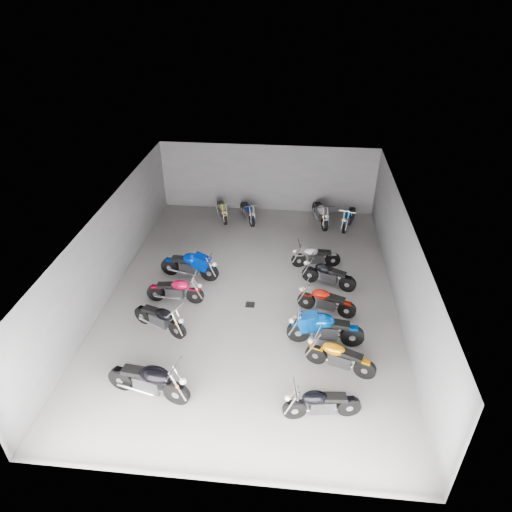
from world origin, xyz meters
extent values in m
plane|color=gray|center=(0.00, 0.00, 0.00)|extent=(14.00, 14.00, 0.00)
cube|color=gray|center=(0.00, 7.00, 1.60)|extent=(10.00, 0.10, 3.20)
cube|color=gray|center=(-5.00, 0.00, 1.60)|extent=(0.10, 14.00, 3.20)
cube|color=gray|center=(5.00, 0.00, 1.60)|extent=(0.10, 14.00, 3.20)
cube|color=black|center=(0.00, 0.00, 3.22)|extent=(10.00, 14.00, 0.04)
cube|color=black|center=(0.00, -0.50, 0.01)|extent=(0.32, 0.32, 0.01)
cylinder|color=black|center=(-1.46, -4.89, 0.37)|extent=(0.75, 0.30, 0.74)
cylinder|color=black|center=(-3.09, -4.55, 0.37)|extent=(0.76, 0.32, 0.74)
cube|color=#2D2D30|center=(-2.28, -4.72, 0.48)|extent=(0.80, 0.49, 0.46)
ellipsoid|color=black|center=(-2.03, -4.77, 0.85)|extent=(0.86, 0.61, 0.41)
cube|color=black|center=(-2.64, -4.64, 0.80)|extent=(0.75, 0.46, 0.21)
cylinder|color=black|center=(-2.08, -2.38, 0.31)|extent=(0.62, 0.38, 0.63)
cylinder|color=black|center=(-3.37, -1.78, 0.31)|extent=(0.63, 0.40, 0.63)
cube|color=#2D2D30|center=(-2.72, -2.08, 0.41)|extent=(0.70, 0.53, 0.39)
ellipsoid|color=black|center=(-2.53, -2.17, 0.73)|extent=(0.77, 0.64, 0.35)
cube|color=black|center=(-3.01, -1.95, 0.69)|extent=(0.66, 0.50, 0.18)
cylinder|color=black|center=(-1.90, -0.58, 0.31)|extent=(0.62, 0.14, 0.62)
cylinder|color=black|center=(-3.30, -0.55, 0.31)|extent=(0.62, 0.16, 0.62)
cube|color=#2D2D30|center=(-2.60, -0.57, 0.41)|extent=(0.63, 0.30, 0.39)
ellipsoid|color=#AD0630|center=(-2.39, -0.57, 0.72)|extent=(0.66, 0.40, 0.35)
cube|color=black|center=(-2.91, -0.56, 0.68)|extent=(0.59, 0.28, 0.18)
cylinder|color=black|center=(-1.66, 0.81, 0.35)|extent=(0.71, 0.25, 0.70)
cylinder|color=black|center=(-3.22, 1.07, 0.35)|extent=(0.71, 0.27, 0.70)
cube|color=#2D2D30|center=(-2.44, 0.94, 0.46)|extent=(0.75, 0.44, 0.44)
ellipsoid|color=#0023A9|center=(-2.20, 0.90, 0.81)|extent=(0.80, 0.55, 0.39)
cube|color=black|center=(-2.78, 1.00, 0.76)|extent=(0.70, 0.41, 0.20)
cylinder|color=black|center=(1.66, -5.06, 0.31)|extent=(0.64, 0.23, 0.62)
cylinder|color=black|center=(3.05, -4.82, 0.31)|extent=(0.64, 0.25, 0.62)
cube|color=#2D2D30|center=(2.35, -4.94, 0.41)|extent=(0.67, 0.40, 0.39)
ellipsoid|color=black|center=(2.14, -4.98, 0.72)|extent=(0.72, 0.50, 0.35)
cube|color=black|center=(2.66, -4.89, 0.68)|extent=(0.63, 0.37, 0.18)
cylinder|color=black|center=(2.22, -3.03, 0.32)|extent=(0.64, 0.32, 0.63)
cylinder|color=black|center=(3.59, -3.48, 0.32)|extent=(0.65, 0.34, 0.63)
cube|color=#2D2D30|center=(2.91, -3.25, 0.42)|extent=(0.70, 0.48, 0.40)
ellipsoid|color=#CB7504|center=(2.70, -3.19, 0.73)|extent=(0.76, 0.58, 0.36)
cube|color=black|center=(3.21, -3.35, 0.69)|extent=(0.66, 0.45, 0.18)
cylinder|color=black|center=(1.69, -2.14, 0.36)|extent=(0.73, 0.16, 0.73)
cylinder|color=black|center=(3.33, -2.18, 0.36)|extent=(0.73, 0.18, 0.73)
cube|color=#2D2D30|center=(2.51, -2.16, 0.48)|extent=(0.74, 0.35, 0.45)
ellipsoid|color=#003892|center=(2.26, -2.16, 0.84)|extent=(0.78, 0.47, 0.41)
cube|color=black|center=(2.87, -2.17, 0.79)|extent=(0.70, 0.33, 0.21)
cylinder|color=black|center=(1.93, -0.48, 0.31)|extent=(0.62, 0.28, 0.61)
cylinder|color=black|center=(3.27, -0.84, 0.31)|extent=(0.63, 0.30, 0.61)
cube|color=#2D2D30|center=(2.60, -0.66, 0.40)|extent=(0.68, 0.44, 0.38)
ellipsoid|color=#921106|center=(2.39, -0.60, 0.71)|extent=(0.73, 0.54, 0.35)
cube|color=black|center=(2.89, -0.74, 0.67)|extent=(0.63, 0.41, 0.17)
cylinder|color=black|center=(2.06, 1.12, 0.31)|extent=(0.63, 0.33, 0.62)
cylinder|color=black|center=(3.39, 0.65, 0.31)|extent=(0.64, 0.34, 0.62)
cube|color=#2D2D30|center=(2.72, 0.89, 0.41)|extent=(0.69, 0.49, 0.39)
ellipsoid|color=black|center=(2.52, 0.96, 0.72)|extent=(0.75, 0.59, 0.35)
cube|color=black|center=(3.02, 0.78, 0.68)|extent=(0.65, 0.45, 0.18)
cylinder|color=black|center=(1.62, 2.08, 0.29)|extent=(0.60, 0.20, 0.58)
cylinder|color=black|center=(2.93, 2.26, 0.29)|extent=(0.60, 0.21, 0.58)
cube|color=#2D2D30|center=(2.27, 2.17, 0.38)|extent=(0.63, 0.35, 0.37)
ellipsoid|color=#ADADB2|center=(2.08, 2.14, 0.68)|extent=(0.66, 0.45, 0.33)
cube|color=black|center=(2.56, 2.21, 0.64)|extent=(0.59, 0.33, 0.17)
cylinder|color=black|center=(-1.79, 5.26, 0.28)|extent=(0.31, 0.57, 0.57)
cylinder|color=black|center=(-2.24, 6.46, 0.28)|extent=(0.32, 0.58, 0.57)
cube|color=#2D2D30|center=(-2.02, 5.86, 0.37)|extent=(0.45, 0.63, 0.35)
ellipsoid|color=yellow|center=(-1.95, 5.68, 0.65)|extent=(0.54, 0.69, 0.32)
cube|color=black|center=(-2.12, 6.12, 0.62)|extent=(0.42, 0.59, 0.16)
cylinder|color=black|center=(-0.55, 5.18, 0.29)|extent=(0.34, 0.58, 0.58)
cylinder|color=black|center=(-1.09, 6.38, 0.29)|extent=(0.36, 0.59, 0.58)
cube|color=#2D2D30|center=(-0.82, 5.78, 0.38)|extent=(0.49, 0.65, 0.36)
ellipsoid|color=navy|center=(-0.74, 5.60, 0.67)|extent=(0.58, 0.71, 0.33)
cube|color=black|center=(-0.94, 6.05, 0.64)|extent=(0.46, 0.61, 0.17)
cylinder|color=black|center=(2.69, 5.13, 0.33)|extent=(0.30, 0.67, 0.66)
cylinder|color=black|center=(2.31, 6.57, 0.33)|extent=(0.32, 0.68, 0.66)
cube|color=#2D2D30|center=(2.50, 5.85, 0.43)|extent=(0.47, 0.72, 0.41)
ellipsoid|color=#9E9EA4|center=(2.56, 5.63, 0.76)|extent=(0.57, 0.78, 0.37)
cube|color=black|center=(2.42, 6.16, 0.72)|extent=(0.44, 0.68, 0.19)
cylinder|color=black|center=(3.57, 4.99, 0.30)|extent=(0.30, 0.61, 0.60)
cylinder|color=black|center=(4.00, 6.28, 0.30)|extent=(0.32, 0.61, 0.60)
cube|color=#2D2D30|center=(3.79, 5.63, 0.39)|extent=(0.46, 0.67, 0.37)
ellipsoid|color=#06489F|center=(3.72, 5.44, 0.69)|extent=(0.55, 0.72, 0.34)
cube|color=black|center=(3.88, 5.92, 0.66)|extent=(0.43, 0.62, 0.17)
camera|label=1|loc=(1.45, -12.91, 9.85)|focal=32.00mm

